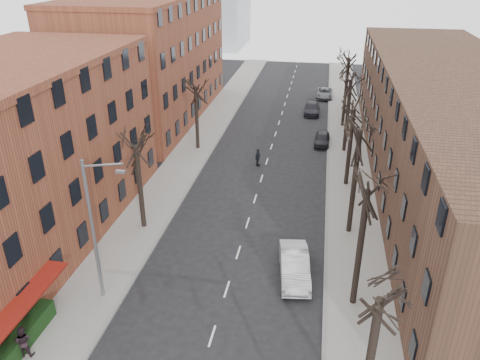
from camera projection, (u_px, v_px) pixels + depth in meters
The scene contains 22 objects.
sidewalk_left at pixel (197, 145), 50.46m from camera, with size 4.00×90.00×0.15m, color gray.
sidewalk_right at pixel (348, 155), 47.94m from camera, with size 4.00×90.00×0.15m, color gray.
building_left_near at pixel (2, 163), 31.41m from camera, with size 12.00×26.00×12.00m, color brown.
building_left_far at pixel (150, 60), 56.66m from camera, with size 12.00×28.00×14.00m, color brown.
building_right at pixel (450, 130), 40.10m from camera, with size 12.00×50.00×10.00m, color #4B3023.
awning_left at pixel (33, 341), 25.03m from camera, with size 1.20×7.00×0.15m, color maroon.
hedge at pixel (17, 345), 23.87m from camera, with size 0.80×6.00×1.00m, color #193913.
tree_right_b at pixel (352, 304), 27.67m from camera, with size 5.20×5.20×10.80m, color black, non-canonical shape.
tree_right_c at pixel (348, 232), 34.75m from camera, with size 5.20×5.20×11.60m, color black, non-canonical shape.
tree_right_d at pixel (346, 185), 41.84m from camera, with size 5.20×5.20×10.00m, color black, non-canonical shape.
tree_right_e at pixel (344, 151), 48.92m from camera, with size 5.20×5.20×10.80m, color black, non-canonical shape.
tree_right_f at pixel (342, 126), 56.01m from camera, with size 5.20×5.20×11.60m, color black, non-canonical shape.
tree_left_a at pixel (144, 227), 35.37m from camera, with size 5.20×5.20×9.50m, color black, non-canonical shape.
tree_left_b at pixel (198, 149), 49.54m from camera, with size 5.20×5.20×9.50m, color black, non-canonical shape.
streetlight at pixel (95, 226), 26.01m from camera, with size 2.45×0.22×9.03m.
silver_sedan at pixel (295, 266), 29.64m from camera, with size 1.77×5.06×1.67m, color #BABBC2.
parked_car_near at pixel (322, 139), 50.40m from camera, with size 1.57×3.90×1.33m, color black.
parked_car_mid at pixel (312, 109), 60.13m from camera, with size 1.91×4.69×1.36m, color black.
parked_car_far at pixel (325, 93), 66.85m from camera, with size 2.19×4.75×1.32m, color slate.
pedestrian_a at pixel (22, 341), 23.74m from camera, with size 0.58×0.38×1.59m, color black.
pedestrian_b at pixel (23, 341), 23.58m from camera, with size 0.88×0.68×1.80m, color black.
pedestrian_crossing at pixel (258, 157), 45.25m from camera, with size 1.03×0.43×1.77m, color black.
Camera 1 is at (4.83, -10.52, 18.68)m, focal length 35.00 mm.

